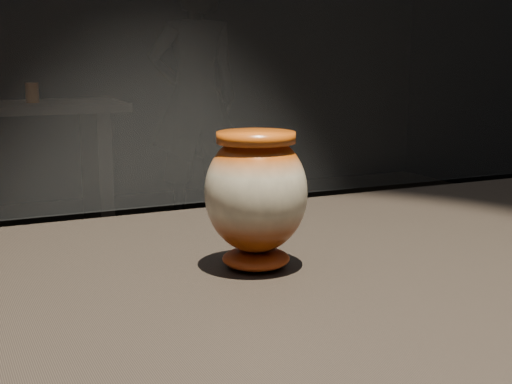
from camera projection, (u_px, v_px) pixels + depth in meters
main_vase at (256, 194)px, 0.91m from camera, size 0.17×0.17×0.18m
back_vase_right at (32, 93)px, 3.98m from camera, size 0.07×0.07×0.11m
visitor at (195, 99)px, 4.86m from camera, size 0.66×0.45×1.73m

